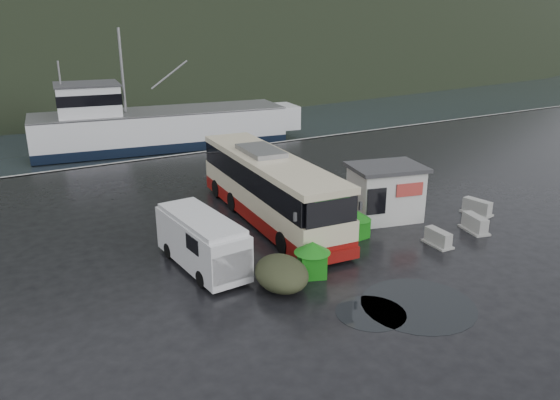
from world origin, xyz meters
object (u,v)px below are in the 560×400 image
dome_tent (281,286)px  jersey_barrier_b (474,231)px  waste_bin_right (356,237)px  ticket_kiosk (384,218)px  waste_bin_left (312,275)px  coach_bus (270,220)px  white_van (203,267)px  jersey_barrier_a (437,245)px  jersey_barrier_c (476,214)px  fishing_trawler (162,132)px

dome_tent → jersey_barrier_b: 11.11m
waste_bin_right → ticket_kiosk: (2.83, 1.34, 0.00)m
waste_bin_left → waste_bin_right: (4.08, 2.31, 0.00)m
waste_bin_right → ticket_kiosk: bearing=25.4°
coach_bus → white_van: (-5.18, -3.48, 0.00)m
jersey_barrier_a → jersey_barrier_b: (2.83, 0.35, 0.00)m
dome_tent → jersey_barrier_c: size_ratio=1.80×
waste_bin_left → jersey_barrier_c: 11.73m
white_van → ticket_kiosk: bearing=0.1°
white_van → waste_bin_left: size_ratio=3.69×
waste_bin_left → dome_tent: (-1.54, -0.18, 0.00)m
coach_bus → jersey_barrier_c: (9.96, -4.83, 0.00)m
coach_bus → jersey_barrier_b: (7.91, -6.45, 0.00)m
coach_bus → fishing_trawler: bearing=88.9°
waste_bin_right → jersey_barrier_a: bearing=-44.8°
jersey_barrier_b → fishing_trawler: (-5.33, 31.26, 0.00)m
waste_bin_left → waste_bin_right: bearing=29.5°
jersey_barrier_b → ticket_kiosk: bearing=126.2°
waste_bin_right → jersey_barrier_c: bearing=-5.0°
waste_bin_left → jersey_barrier_b: waste_bin_left is taller
dome_tent → jersey_barrier_c: 13.28m
white_van → jersey_barrier_c: bearing=-8.5°
dome_tent → ticket_kiosk: ticket_kiosk is taller
jersey_barrier_c → white_van: bearing=174.9°
white_van → fishing_trawler: 29.33m
coach_bus → fishing_trawler: size_ratio=0.48×
dome_tent → jersey_barrier_b: dome_tent is taller
waste_bin_right → jersey_barrier_b: waste_bin_right is taller
jersey_barrier_b → jersey_barrier_c: jersey_barrier_b is taller
white_van → jersey_barrier_a: 10.78m
jersey_barrier_b → waste_bin_right: bearing=157.4°
ticket_kiosk → dome_tent: bearing=-142.0°
ticket_kiosk → fishing_trawler: fishing_trawler is taller
coach_bus → dome_tent: bearing=-110.8°
coach_bus → jersey_barrier_a: 8.48m
waste_bin_right → jersey_barrier_b: bearing=-22.6°
white_van → dome_tent: white_van is taller
coach_bus → fishing_trawler: 24.95m
white_van → waste_bin_right: 7.64m
dome_tent → jersey_barrier_a: dome_tent is taller
coach_bus → jersey_barrier_a: bearing=-48.4°
ticket_kiosk → waste_bin_right: bearing=-141.0°
coach_bus → waste_bin_left: bearing=-99.5°
waste_bin_right → waste_bin_left: bearing=-150.5°
waste_bin_right → coach_bus: bearing=120.2°
ticket_kiosk → jersey_barrier_a: (-0.18, -3.97, 0.00)m
jersey_barrier_a → waste_bin_left: bearing=177.3°
coach_bus → waste_bin_left: (-1.65, -6.48, 0.00)m
ticket_kiosk → jersey_barrier_a: 3.98m
jersey_barrier_c → ticket_kiosk: bearing=157.0°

